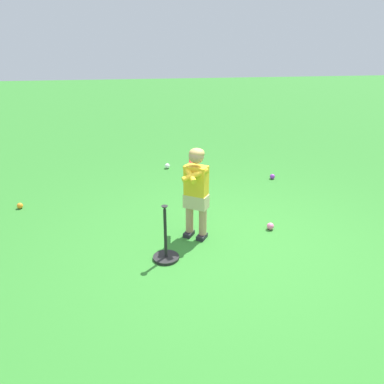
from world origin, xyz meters
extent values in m
plane|color=#2D7528|center=(0.00, 0.00, 0.00)|extent=(40.00, 40.00, 0.00)
cube|color=#232328|center=(-0.35, 0.28, 0.03)|extent=(0.16, 0.17, 0.05)
cylinder|color=tan|center=(-0.34, 0.30, 0.21)|extent=(0.09, 0.09, 0.34)
cube|color=#232328|center=(-0.49, 0.38, 0.03)|extent=(0.16, 0.17, 0.05)
cylinder|color=tan|center=(-0.48, 0.40, 0.21)|extent=(0.09, 0.09, 0.34)
cube|color=#C6B284|center=(-0.41, 0.35, 0.46)|extent=(0.31, 0.28, 0.16)
cube|color=yellow|center=(-0.41, 0.35, 0.71)|extent=(0.29, 0.26, 0.34)
sphere|color=tan|center=(-0.41, 0.35, 1.00)|extent=(0.17, 0.17, 0.17)
ellipsoid|color=tan|center=(-0.41, 0.36, 1.02)|extent=(0.24, 0.24, 0.11)
sphere|color=red|center=(-0.49, 0.23, 0.80)|extent=(0.04, 0.04, 0.04)
cylinder|color=black|center=(-0.47, 0.32, 0.81)|extent=(0.05, 0.14, 0.05)
cylinder|color=red|center=(-0.43, 0.56, 0.85)|extent=(0.13, 0.35, 0.11)
sphere|color=red|center=(-0.40, 0.72, 0.87)|extent=(0.07, 0.07, 0.07)
cylinder|color=yellow|center=(-0.44, 0.24, 0.81)|extent=(0.31, 0.13, 0.14)
cylinder|color=yellow|center=(-0.50, 0.28, 0.81)|extent=(0.12, 0.31, 0.14)
sphere|color=purple|center=(1.19, 2.10, 0.04)|extent=(0.09, 0.09, 0.09)
sphere|color=white|center=(-0.50, 2.94, 0.05)|extent=(0.09, 0.09, 0.09)
sphere|color=pink|center=(0.52, 0.37, 0.04)|extent=(0.09, 0.09, 0.09)
sphere|color=orange|center=(-2.69, 1.52, 0.04)|extent=(0.08, 0.08, 0.08)
cylinder|color=black|center=(-0.81, -0.09, 0.01)|extent=(0.28, 0.28, 0.03)
cylinder|color=black|center=(-0.81, -0.09, 0.31)|extent=(0.03, 0.03, 0.55)
cone|color=black|center=(-0.81, -0.09, 0.60)|extent=(0.07, 0.07, 0.04)
camera|label=1|loc=(-1.08, -3.52, 2.17)|focal=34.96mm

